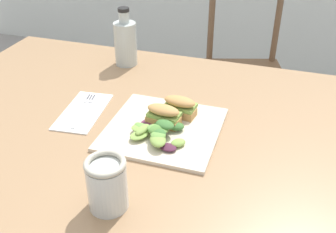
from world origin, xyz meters
TOP-DOWN VIEW (x-y plane):
  - dining_table at (0.09, -0.07)m, footprint 1.28×0.96m
  - chair_wooden_far at (0.29, 0.96)m, footprint 0.50×0.50m
  - plate_lunch at (0.21, -0.08)m, footprint 0.29×0.29m
  - sandwich_half_front at (0.20, -0.07)m, footprint 0.10×0.07m
  - sandwich_half_back at (0.23, -0.01)m, footprint 0.10×0.07m
  - salad_mixed_greens at (0.20, -0.13)m, footprint 0.16×0.16m
  - napkin_folded at (-0.04, -0.07)m, footprint 0.13×0.23m
  - fork_on_napkin at (-0.05, -0.05)m, footprint 0.05×0.19m
  - bottle_cold_brew at (-0.06, 0.28)m, footprint 0.08×0.08m
  - mason_jar_iced_tea at (0.19, -0.38)m, footprint 0.08×0.08m

SIDE VIEW (x-z plane):
  - chair_wooden_far at x=0.29m, z-range 0.01..0.88m
  - dining_table at x=0.09m, z-range 0.25..0.99m
  - napkin_folded at x=-0.04m, z-range 0.74..0.74m
  - plate_lunch at x=0.21m, z-range 0.74..0.75m
  - fork_on_napkin at x=-0.05m, z-range 0.74..0.75m
  - salad_mixed_greens at x=0.20m, z-range 0.75..0.79m
  - sandwich_half_front at x=0.20m, z-range 0.75..0.81m
  - sandwich_half_back at x=0.23m, z-range 0.75..0.81m
  - mason_jar_iced_tea at x=0.19m, z-range 0.73..0.85m
  - bottle_cold_brew at x=-0.06m, z-range 0.71..0.91m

